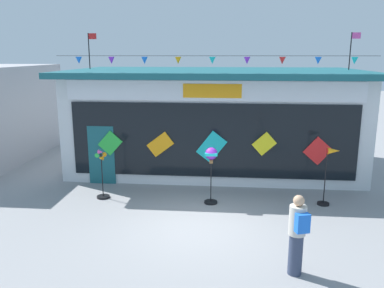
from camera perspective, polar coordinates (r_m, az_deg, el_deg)
The scene contains 6 objects.
ground_plane at distance 10.45m, azimuth 0.69°, elevation -11.68°, with size 80.00×80.00×0.00m, color gray.
kite_shop_building at distance 15.42m, azimuth 3.31°, elevation 3.78°, with size 10.75×6.03×5.13m.
wind_spinner_far_left at distance 12.35m, azimuth -12.92°, elevation -4.34°, with size 0.39×0.39×1.54m.
wind_spinner_left at distance 11.48m, azimuth 2.80°, elevation -2.46°, with size 0.39×0.39×1.71m.
wind_spinner_center_left at distance 12.08m, azimuth 19.28°, elevation -3.59°, with size 0.54×0.35×1.74m.
person_near_camera at distance 8.23m, azimuth 14.99°, elevation -12.41°, with size 0.38×0.48×1.68m.
Camera 1 is at (0.76, -9.47, 4.35)m, focal length 36.83 mm.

